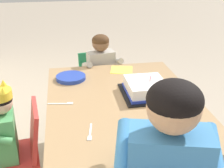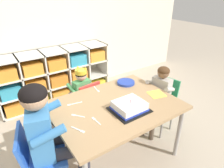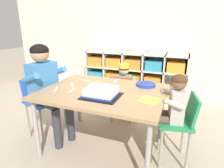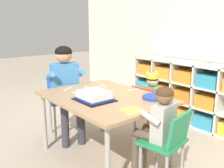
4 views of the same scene
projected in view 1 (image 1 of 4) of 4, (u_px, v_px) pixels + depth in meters
activity_table at (123, 108)px, 1.80m from camera, size 1.18×0.89×0.64m
classroom_chair_blue at (21, 149)px, 1.79m from camera, size 0.35×0.37×0.64m
adult_helper_seated at (166, 167)px, 1.19m from camera, size 0.47×0.45×1.06m
classroom_chair_guest_side at (100, 83)px, 2.52m from camera, size 0.36×0.37×0.67m
guest_at_table_side at (103, 73)px, 2.38m from camera, size 0.32×0.32×0.86m
birthday_cake_on_tray at (146, 89)px, 1.83m from camera, size 0.32×0.29×0.12m
paper_plate_stack at (71, 77)px, 2.05m from camera, size 0.20×0.20×0.03m
paper_napkin_square at (122, 70)px, 2.21m from camera, size 0.19×0.19×0.00m
fork_near_cake_tray at (90, 133)px, 1.45m from camera, size 0.15×0.04×0.00m
fork_by_napkin at (132, 136)px, 1.43m from camera, size 0.09×0.11×0.00m
fork_at_table_front_edge at (156, 122)px, 1.54m from camera, size 0.02×0.12×0.00m
fork_near_child_seat at (173, 140)px, 1.39m from camera, size 0.07×0.13×0.00m
fork_beside_plate_stack at (62, 104)px, 1.73m from camera, size 0.04×0.15×0.00m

